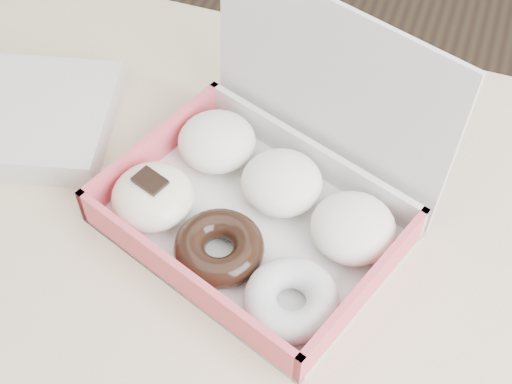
% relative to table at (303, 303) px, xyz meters
% --- Properties ---
extents(table, '(1.20, 0.80, 0.75)m').
position_rel_table_xyz_m(table, '(0.00, 0.00, 0.00)').
color(table, tan).
rests_on(table, ground).
extents(donut_box, '(0.40, 0.36, 0.24)m').
position_rel_table_xyz_m(donut_box, '(-0.07, 0.05, 0.12)').
color(donut_box, silver).
rests_on(donut_box, table).
extents(newspapers, '(0.28, 0.25, 0.04)m').
position_rel_table_xyz_m(newspapers, '(-0.42, 0.09, 0.10)').
color(newspapers, silver).
rests_on(newspapers, table).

